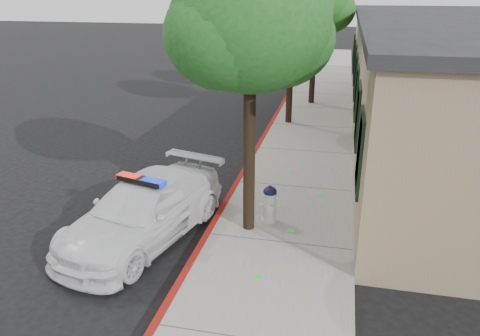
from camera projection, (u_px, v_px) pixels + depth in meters
name	position (u px, v px, depth m)	size (l,w,h in m)	color
ground	(205.00, 239.00, 10.24)	(120.00, 120.00, 0.00)	black
sidewalk	(293.00, 189.00, 12.62)	(3.20, 60.00, 0.15)	gray
red_curb	(238.00, 184.00, 12.93)	(0.14, 60.00, 0.16)	#9F1A11
clapboard_building	(459.00, 80.00, 16.30)	(7.30, 20.89, 4.24)	#917A5F
police_car	(144.00, 210.00, 10.07)	(2.93, 4.89, 1.45)	white
fire_hydrant	(270.00, 204.00, 10.56)	(0.51, 0.44, 0.88)	silver
street_tree_near	(251.00, 30.00, 8.87)	(3.19, 3.12, 5.72)	black
street_tree_mid	(293.00, 9.00, 17.02)	(2.98, 3.09, 5.69)	black
street_tree_far	(317.00, 6.00, 20.06)	(3.25, 3.00, 5.67)	black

